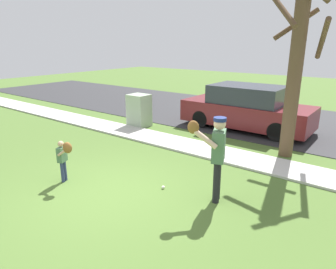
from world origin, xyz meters
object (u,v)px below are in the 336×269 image
person_child (64,155)px  street_tree_near (296,62)px  person_adult (216,150)px  baseball (163,187)px  parked_suv_maroon (247,108)px  utility_cabinet (139,110)px

person_child → street_tree_near: street_tree_near is taller
person_adult → baseball: person_adult is taller
street_tree_near → parked_suv_maroon: 3.41m
baseball → utility_cabinet: size_ratio=0.06×
person_child → street_tree_near: size_ratio=0.21×
person_child → baseball: person_child is taller
street_tree_near → parked_suv_maroon: bearing=136.9°
person_child → street_tree_near: bearing=31.8°
person_adult → street_tree_near: (0.36, 3.59, 1.54)m
person_adult → baseball: bearing=-11.0°
person_child → baseball: size_ratio=14.05×
baseball → street_tree_near: bearing=68.3°
parked_suv_maroon → person_child: bearing=-101.9°
baseball → parked_suv_maroon: size_ratio=0.02×
person_child → parked_suv_maroon: bearing=55.6°
person_adult → street_tree_near: size_ratio=0.36×
baseball → utility_cabinet: (-4.05, 3.65, 0.58)m
baseball → street_tree_near: 4.87m
person_adult → baseball: size_ratio=23.92×
person_child → utility_cabinet: bearing=90.6°
parked_suv_maroon → street_tree_near: bearing=-43.1°
person_child → utility_cabinet: 5.17m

